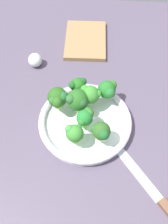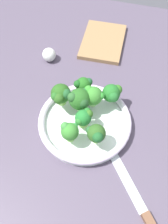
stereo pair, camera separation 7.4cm
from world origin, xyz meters
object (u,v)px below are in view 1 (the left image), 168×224
Objects in this scene: broccoli_floret_4 at (86,118)px; bowl at (84,121)px; broccoli_floret_2 at (58,98)px; garlic_bulb at (35,60)px; broccoli_floret_7 at (78,100)px; broccoli_floret_3 at (101,132)px; broccoli_floret_0 at (78,86)px; broccoli_floret_6 at (108,90)px; broccoli_floret_1 at (90,94)px; knife at (160,200)px; cutting_board at (86,40)px; broccoli_floret_5 at (75,133)px.

bowl is at bearing -162.67° from broccoli_floret_4.
broccoli_floret_2 is 1.53× the size of garlic_bulb.
broccoli_floret_7 reaches higher than broccoli_floret_4.
broccoli_floret_2 reaches higher than broccoli_floret_3.
broccoli_floret_2 is 16.28cm from broccoli_floret_3.
broccoli_floret_0 reaches higher than bowl.
broccoli_floret_6 is (-5.09, 14.32, -1.03)cm from broccoli_floret_2.
broccoli_floret_4 is 0.75× the size of broccoli_floret_7.
knife is (26.84, 19.97, -7.39)cm from broccoli_floret_1.
broccoli_floret_4 reaches higher than garlic_bulb.
broccoli_floret_0 is 1.11× the size of broccoli_floret_4.
broccoli_floret_1 is 7.60cm from broccoli_floret_4.
broccoli_floret_3 is at bearing 36.58° from broccoli_floret_7.
cutting_board is (-38.89, -2.91, -6.17)cm from broccoli_floret_4.
broccoli_floret_7 reaches higher than broccoli_floret_0.
broccoli_floret_3 is 1.39× the size of garlic_bulb.
broccoli_floret_4 is at bearing 17.33° from bowl.
broccoli_floret_4 is at bearing -135.43° from broccoli_floret_3.
broccoli_floret_0 is at bearing 48.63° from garlic_bulb.
broccoli_floret_1 is at bearing 6.34° from cutting_board.
knife is at bearing 36.65° from broccoli_floret_1.
broccoli_floret_3 reaches higher than broccoli_floret_0.
broccoli_floret_1 is (-5.32, 1.27, 6.16)cm from bowl.
broccoli_floret_1 is 0.32× the size of knife.
broccoli_floret_2 reaches higher than cutting_board.
broccoli_floret_0 is 0.29× the size of knife.
broccoli_floret_5 is 0.84× the size of broccoli_floret_7.
cutting_board is at bearing -179.59° from broccoli_floret_7.
broccoli_floret_0 is 0.31× the size of cutting_board.
broccoli_floret_4 is 32.44cm from garlic_bulb.
broccoli_floret_4 is 11.97cm from broccoli_floret_6.
broccoli_floret_1 is at bearing 166.03° from broccoli_floret_5.
broccoli_floret_6 is 1.28× the size of garlic_bulb.
broccoli_floret_6 is 0.28× the size of knife.
garlic_bulb reaches higher than bowl.
broccoli_floret_3 is at bearing 9.62° from cutting_board.
broccoli_floret_0 is 17.15cm from broccoli_floret_3.
broccoli_floret_0 reaches higher than broccoli_floret_6.
broccoli_floret_1 is 0.92× the size of broccoli_floret_7.
broccoli_floret_3 is (6.72, 5.13, 5.93)cm from bowl.
broccoli_floret_7 is 0.37× the size of cutting_board.
broccoli_floret_1 is at bearing -162.19° from broccoli_floret_3.
bowl is at bearing 165.64° from broccoli_floret_5.
broccoli_floret_5 is at bearing -120.94° from knife.
broccoli_floret_2 is at bearing -122.32° from broccoli_floret_4.
broccoli_floret_3 is 15.05cm from broccoli_floret_6.
broccoli_floret_1 reaches higher than broccoli_floret_0.
bowl is 5.72× the size of garlic_bulb.
broccoli_floret_7 is at bearing -152.26° from broccoli_floret_4.
garlic_bulb is at bearing -131.43° from broccoli_floret_1.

